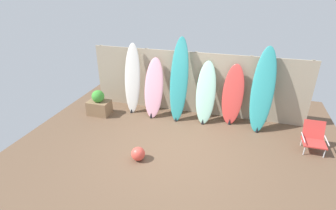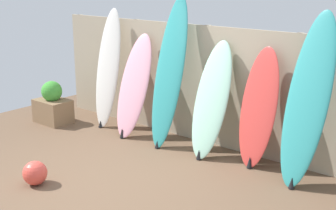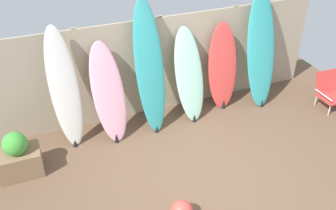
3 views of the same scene
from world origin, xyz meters
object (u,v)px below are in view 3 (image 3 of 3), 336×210
at_px(surfboard_teal_2, 150,69).
at_px(surfboard_pink_1, 108,93).
at_px(surfboard_red_4, 223,67).
at_px(surfboard_teal_5, 261,51).
at_px(planter_box, 19,157).
at_px(surfboard_seafoam_3, 189,75).
at_px(surfboard_white_0, 65,89).
at_px(beach_chair, 330,90).

bearing_deg(surfboard_teal_2, surfboard_pink_1, -179.28).
bearing_deg(surfboard_pink_1, surfboard_red_4, 3.14).
relative_size(surfboard_pink_1, surfboard_red_4, 1.00).
bearing_deg(surfboard_teal_5, planter_box, -173.61).
bearing_deg(surfboard_teal_5, surfboard_red_4, 171.67).
height_order(surfboard_pink_1, surfboard_seafoam_3, surfboard_seafoam_3).
bearing_deg(surfboard_red_4, surfboard_white_0, -179.00).
height_order(surfboard_white_0, surfboard_pink_1, surfboard_white_0).
height_order(surfboard_red_4, surfboard_teal_5, surfboard_teal_5).
relative_size(surfboard_red_4, beach_chair, 2.48).
xyz_separation_m(surfboard_pink_1, surfboard_seafoam_3, (1.46, 0.05, 0.01)).
height_order(surfboard_red_4, planter_box, surfboard_red_4).
height_order(surfboard_white_0, surfboard_teal_2, surfboard_teal_2).
height_order(surfboard_white_0, planter_box, surfboard_white_0).
bearing_deg(surfboard_red_4, beach_chair, -22.49).
distance_m(surfboard_pink_1, beach_chair, 4.16).
bearing_deg(beach_chair, surfboard_pink_1, 147.21).
bearing_deg(surfboard_seafoam_3, surfboard_pink_1, -178.24).
bearing_deg(surfboard_red_4, planter_box, -170.81).
xyz_separation_m(surfboard_teal_2, beach_chair, (3.35, -0.68, -0.78)).
relative_size(surfboard_pink_1, beach_chair, 2.49).
distance_m(surfboard_teal_5, beach_chair, 1.56).
height_order(surfboard_pink_1, beach_chair, surfboard_pink_1).
distance_m(surfboard_pink_1, surfboard_teal_5, 2.89).
distance_m(surfboard_teal_5, planter_box, 4.49).
height_order(surfboard_teal_2, surfboard_seafoam_3, surfboard_teal_2).
distance_m(surfboard_pink_1, surfboard_seafoam_3, 1.47).
bearing_deg(beach_chair, surfboard_white_0, 147.69).
height_order(surfboard_pink_1, planter_box, surfboard_pink_1).
distance_m(surfboard_red_4, surfboard_teal_5, 0.77).
bearing_deg(planter_box, surfboard_teal_5, 6.39).
xyz_separation_m(surfboard_white_0, planter_box, (-0.85, -0.55, -0.68)).
xyz_separation_m(surfboard_white_0, surfboard_red_4, (2.84, 0.05, -0.19)).
distance_m(surfboard_white_0, surfboard_seafoam_3, 2.14).
relative_size(surfboard_white_0, planter_box, 2.68).
bearing_deg(beach_chair, surfboard_teal_5, 126.75).
xyz_separation_m(surfboard_white_0, surfboard_seafoam_3, (2.13, -0.02, -0.17)).
height_order(surfboard_white_0, beach_chair, surfboard_white_0).
distance_m(surfboard_red_4, planter_box, 3.77).
height_order(surfboard_pink_1, surfboard_teal_5, surfboard_teal_5).
height_order(beach_chair, planter_box, planter_box).
bearing_deg(planter_box, surfboard_white_0, 32.69).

